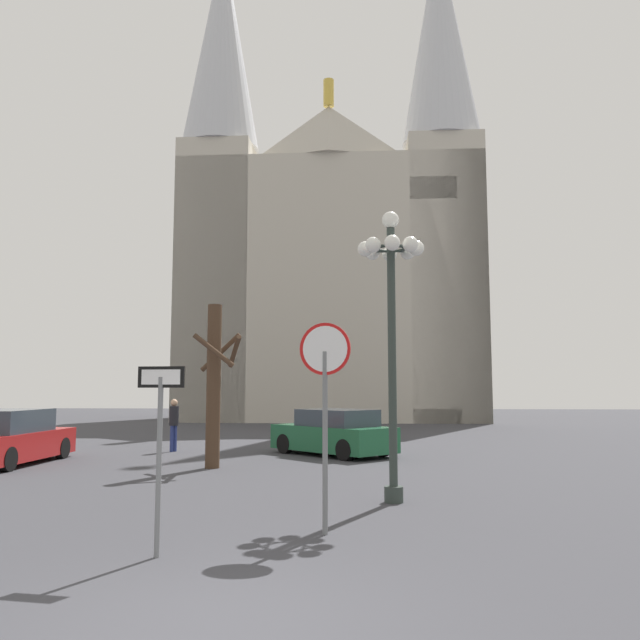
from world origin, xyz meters
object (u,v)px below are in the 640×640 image
at_px(stop_sign, 325,384).
at_px(street_lamp, 391,301).
at_px(cathedral, 331,252).
at_px(pedestrian_walking, 174,420).
at_px(one_way_arrow_sign, 160,434).
at_px(bare_tree, 215,382).
at_px(parked_car_near_red, 9,439).
at_px(parked_car_far_green, 334,433).

distance_m(stop_sign, street_lamp, 3.38).
xyz_separation_m(cathedral, pedestrian_walking, (-4.49, -21.72, -10.48)).
bearing_deg(one_way_arrow_sign, bare_tree, 98.46).
relative_size(cathedral, stop_sign, 10.94).
xyz_separation_m(street_lamp, pedestrian_walking, (-6.97, 9.22, -2.78)).
xyz_separation_m(street_lamp, parked_car_near_red, (-10.55, 5.30, -3.13)).
distance_m(cathedral, pedestrian_walking, 24.53).
bearing_deg(parked_car_far_green, one_way_arrow_sign, -98.14).
xyz_separation_m(street_lamp, parked_car_far_green, (-1.46, 8.41, -3.16)).
relative_size(parked_car_near_red, pedestrian_walking, 2.56).
bearing_deg(parked_car_near_red, parked_car_far_green, 18.84).
xyz_separation_m(stop_sign, parked_car_far_green, (-0.30, 11.12, -1.53)).
height_order(bare_tree, parked_car_far_green, bare_tree).
height_order(stop_sign, bare_tree, bare_tree).
bearing_deg(parked_car_far_green, cathedral, 92.56).
bearing_deg(street_lamp, parked_car_far_green, 99.89).
relative_size(stop_sign, one_way_arrow_sign, 1.29).
xyz_separation_m(cathedral, one_way_arrow_sign, (-0.78, -35.07, -9.99)).
distance_m(street_lamp, pedestrian_walking, 11.89).
bearing_deg(parked_car_far_green, pedestrian_walking, 171.52).
bearing_deg(pedestrian_walking, one_way_arrow_sign, -74.46).
height_order(bare_tree, pedestrian_walking, bare_tree).
xyz_separation_m(cathedral, street_lamp, (2.47, -30.95, -7.70)).
bearing_deg(parked_car_far_green, street_lamp, -80.11).
distance_m(cathedral, stop_sign, 34.96).
xyz_separation_m(parked_car_near_red, parked_car_far_green, (9.09, 3.10, -0.03)).
bearing_deg(one_way_arrow_sign, stop_sign, 33.90).
distance_m(stop_sign, parked_car_far_green, 11.23).
xyz_separation_m(stop_sign, one_way_arrow_sign, (-2.09, -1.41, -0.65)).
xyz_separation_m(one_way_arrow_sign, parked_car_far_green, (1.79, 12.53, -0.87)).
xyz_separation_m(one_way_arrow_sign, street_lamp, (3.26, 4.12, 2.29)).
bearing_deg(parked_car_near_red, bare_tree, -3.71).
height_order(street_lamp, pedestrian_walking, street_lamp).
xyz_separation_m(bare_tree, parked_car_near_red, (-5.95, 0.39, -1.60)).
relative_size(one_way_arrow_sign, parked_car_far_green, 0.57).
relative_size(street_lamp, parked_car_near_red, 1.24).
bearing_deg(bare_tree, stop_sign, -65.76).
distance_m(cathedral, street_lamp, 31.98).
bearing_deg(street_lamp, one_way_arrow_sign, -128.30).
relative_size(stop_sign, parked_car_near_red, 0.69).
height_order(street_lamp, bare_tree, street_lamp).
bearing_deg(street_lamp, cathedral, 94.57).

